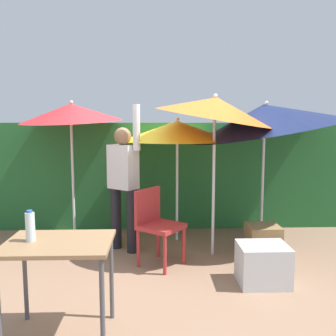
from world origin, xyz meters
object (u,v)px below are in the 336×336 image
at_px(umbrella_rainbow, 177,131).
at_px(umbrella_yellow, 265,118).
at_px(cooler_box, 263,264).
at_px(bottle_water, 30,226).
at_px(folding_table, 59,254).
at_px(chair_plastic, 156,222).
at_px(crate_cardboard, 263,241).
at_px(umbrella_orange, 71,113).
at_px(umbrella_navy, 215,108).
at_px(person_vendor, 123,180).

relative_size(umbrella_rainbow, umbrella_yellow, 0.82).
height_order(umbrella_yellow, cooler_box, umbrella_yellow).
height_order(cooler_box, bottle_water, bottle_water).
bearing_deg(cooler_box, folding_table, -154.61).
bearing_deg(chair_plastic, crate_cardboard, 8.70).
relative_size(umbrella_rainbow, cooler_box, 3.44).
bearing_deg(umbrella_orange, bottle_water, -84.63).
bearing_deg(umbrella_yellow, crate_cardboard, -105.16).
height_order(umbrella_yellow, chair_plastic, umbrella_yellow).
xyz_separation_m(chair_plastic, cooler_box, (1.10, -0.56, -0.30)).
distance_m(crate_cardboard, folding_table, 2.68).
xyz_separation_m(umbrella_navy, bottle_water, (-1.67, -1.73, -0.95)).
xyz_separation_m(umbrella_rainbow, cooler_box, (0.81, -1.43, -1.34)).
bearing_deg(folding_table, chair_plastic, 62.65).
distance_m(crate_cardboard, bottle_water, 2.88).
bearing_deg(crate_cardboard, umbrella_yellow, 74.84).
xyz_separation_m(umbrella_yellow, crate_cardboard, (-0.17, -0.62, -1.53)).
xyz_separation_m(umbrella_orange, crate_cardboard, (2.51, -0.82, -1.60)).
distance_m(umbrella_navy, person_vendor, 1.46).
height_order(umbrella_orange, folding_table, umbrella_orange).
bearing_deg(umbrella_navy, umbrella_yellow, 33.43).
distance_m(person_vendor, bottle_water, 1.97).
relative_size(umbrella_navy, crate_cardboard, 5.37).
height_order(umbrella_yellow, crate_cardboard, umbrella_yellow).
bearing_deg(umbrella_orange, person_vendor, -35.49).
xyz_separation_m(umbrella_navy, crate_cardboard, (0.61, -0.11, -1.64)).
distance_m(cooler_box, bottle_water, 2.32).
distance_m(umbrella_orange, folding_table, 2.74).
bearing_deg(chair_plastic, person_vendor, 131.05).
height_order(crate_cardboard, folding_table, folding_table).
bearing_deg(crate_cardboard, cooler_box, -106.81).
distance_m(person_vendor, chair_plastic, 0.77).
distance_m(umbrella_navy, bottle_water, 2.58).
distance_m(umbrella_navy, crate_cardboard, 1.75).
bearing_deg(chair_plastic, umbrella_rainbow, 71.42).
bearing_deg(person_vendor, umbrella_orange, 144.51).
xyz_separation_m(umbrella_yellow, umbrella_navy, (-0.78, -0.51, 0.11)).
distance_m(umbrella_orange, umbrella_navy, 2.03).
xyz_separation_m(umbrella_rainbow, umbrella_yellow, (1.20, -0.05, 0.18)).
distance_m(chair_plastic, crate_cardboard, 1.38).
relative_size(chair_plastic, bottle_water, 3.71).
distance_m(umbrella_rainbow, bottle_water, 2.69).
xyz_separation_m(umbrella_rainbow, chair_plastic, (-0.29, -0.87, -1.03)).
distance_m(umbrella_yellow, cooler_box, 2.09).
height_order(person_vendor, crate_cardboard, person_vendor).
bearing_deg(cooler_box, umbrella_rainbow, 119.41).
height_order(cooler_box, folding_table, folding_table).
bearing_deg(person_vendor, bottle_water, -105.62).
distance_m(person_vendor, folding_table, 1.96).
height_order(chair_plastic, bottle_water, bottle_water).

